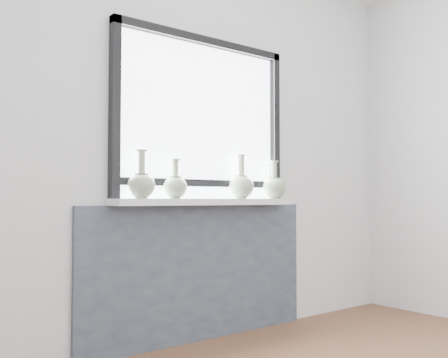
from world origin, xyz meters
TOP-DOWN VIEW (x-y plane):
  - back_wall at (0.00, 1.81)m, footprint 3.60×0.02m
  - apron_panel at (0.00, 1.78)m, footprint 1.70×0.03m
  - windowsill at (0.00, 1.71)m, footprint 1.32×0.18m
  - window at (0.00, 1.77)m, footprint 1.30×0.06m
  - vase_a at (-0.48, 1.70)m, footprint 0.16×0.16m
  - vase_b at (-0.25, 1.70)m, footprint 0.15×0.15m
  - vase_c at (0.27, 1.71)m, footprint 0.17×0.17m
  - vase_d at (0.56, 1.70)m, footprint 0.17×0.17m

SIDE VIEW (x-z plane):
  - apron_panel at x=0.00m, z-range 0.00..0.86m
  - windowsill at x=0.00m, z-range 0.86..0.90m
  - vase_b at x=-0.25m, z-range 0.86..1.10m
  - vase_d at x=0.56m, z-range 0.85..1.12m
  - vase_a at x=-0.48m, z-range 0.85..1.13m
  - vase_c at x=0.27m, z-range 0.84..1.14m
  - back_wall at x=0.00m, z-range 0.00..2.60m
  - window at x=0.00m, z-range 0.92..1.97m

